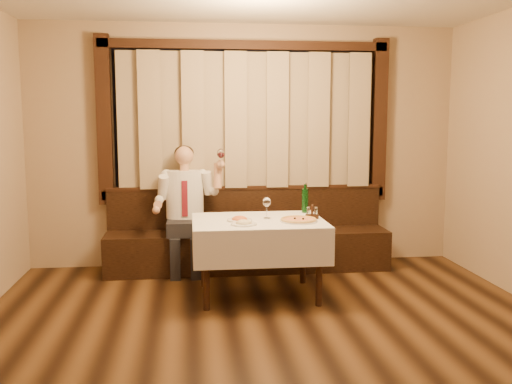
{
  "coord_description": "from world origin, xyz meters",
  "views": [
    {
      "loc": [
        -0.66,
        -3.68,
        1.75
      ],
      "look_at": [
        0.0,
        1.9,
        1.0
      ],
      "focal_mm": 40.0,
      "sensor_mm": 36.0,
      "label": 1
    }
  ],
  "objects": [
    {
      "name": "seated_man",
      "position": [
        -0.7,
        2.63,
        0.83
      ],
      "size": [
        0.78,
        0.59,
        1.42
      ],
      "color": "black",
      "rests_on": "ground"
    },
    {
      "name": "banquette",
      "position": [
        0.0,
        2.72,
        0.31
      ],
      "size": [
        3.2,
        0.61,
        0.94
      ],
      "color": "black",
      "rests_on": "ground"
    },
    {
      "name": "pizza",
      "position": [
        0.37,
        1.56,
        0.77
      ],
      "size": [
        0.36,
        0.36,
        0.04
      ],
      "rotation": [
        0.0,
        0.0,
        -0.23
      ],
      "color": "white",
      "rests_on": "dining_table"
    },
    {
      "name": "room",
      "position": [
        -0.0,
        0.97,
        1.5
      ],
      "size": [
        5.01,
        6.01,
        2.81
      ],
      "color": "black",
      "rests_on": "ground"
    },
    {
      "name": "dining_table",
      "position": [
        0.0,
        1.7,
        0.65
      ],
      "size": [
        1.27,
        0.97,
        0.76
      ],
      "color": "black",
      "rests_on": "ground"
    },
    {
      "name": "table_wine_glass",
      "position": [
        0.09,
        1.76,
        0.91
      ],
      "size": [
        0.08,
        0.08,
        0.21
      ],
      "rotation": [
        0.0,
        0.0,
        0.34
      ],
      "color": "white",
      "rests_on": "dining_table"
    },
    {
      "name": "cruet_caddy",
      "position": [
        0.53,
        1.71,
        0.8
      ],
      "size": [
        0.14,
        0.1,
        0.13
      ],
      "rotation": [
        0.0,
        0.0,
        -0.35
      ],
      "color": "black",
      "rests_on": "dining_table"
    },
    {
      "name": "pasta_red",
      "position": [
        -0.19,
        1.66,
        0.79
      ],
      "size": [
        0.24,
        0.24,
        0.08
      ],
      "rotation": [
        0.0,
        0.0,
        -0.4
      ],
      "color": "white",
      "rests_on": "dining_table"
    },
    {
      "name": "green_bottle",
      "position": [
        0.53,
        2.05,
        0.89
      ],
      "size": [
        0.07,
        0.07,
        0.31
      ],
      "rotation": [
        0.0,
        0.0,
        -0.34
      ],
      "color": "#125518",
      "rests_on": "dining_table"
    },
    {
      "name": "pasta_cream",
      "position": [
        -0.17,
        1.46,
        0.79
      ],
      "size": [
        0.24,
        0.24,
        0.08
      ],
      "rotation": [
        0.0,
        0.0,
        -0.31
      ],
      "color": "white",
      "rests_on": "dining_table"
    }
  ]
}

